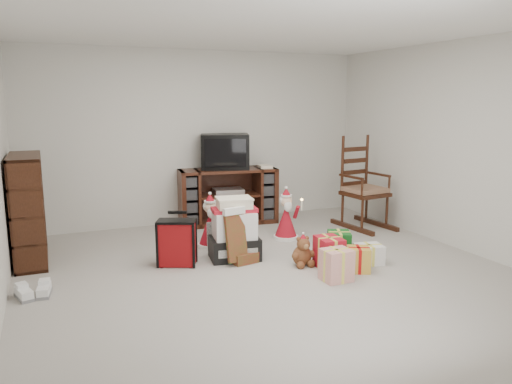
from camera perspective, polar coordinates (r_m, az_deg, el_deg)
room at (r=5.03m, az=1.61°, el=4.23°), size 5.01×5.01×2.51m
tv_stand at (r=7.32m, az=-3.24°, el=-0.45°), size 1.46×0.65×0.81m
bookshelf at (r=6.09m, az=-24.59°, el=-1.97°), size 0.33×0.99×1.21m
rocking_chair at (r=7.26m, az=12.04°, el=-0.32°), size 0.65×0.95×1.35m
gift_pile at (r=5.70m, az=-2.49°, el=-4.68°), size 0.61×0.48×0.70m
red_suitcase at (r=5.54m, az=-9.03°, el=-5.74°), size 0.44×0.35×0.60m
stocking at (r=5.49m, az=-2.32°, el=-5.07°), size 0.32×0.19×0.65m
teddy_bear at (r=5.53m, az=5.32°, el=-6.94°), size 0.22×0.19×0.32m
santa_figurine at (r=6.52m, az=3.45°, el=-3.13°), size 0.33×0.31×0.68m
mrs_claus_figurine at (r=6.19m, az=-5.23°, el=-3.93°), size 0.33×0.31×0.67m
sneaker_pair at (r=5.13m, az=-24.03°, el=-10.41°), size 0.34×0.29×0.09m
gift_cluster at (r=5.52m, az=10.51°, el=-7.15°), size 0.82×0.93×0.28m
crt_television at (r=7.26m, az=-3.58°, el=4.66°), size 0.80×0.67×0.50m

